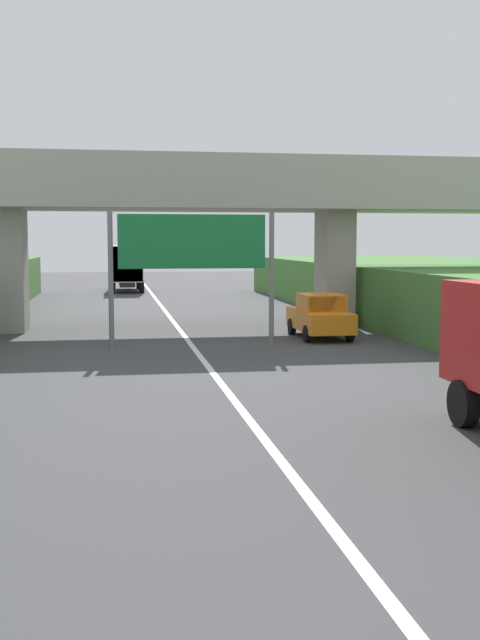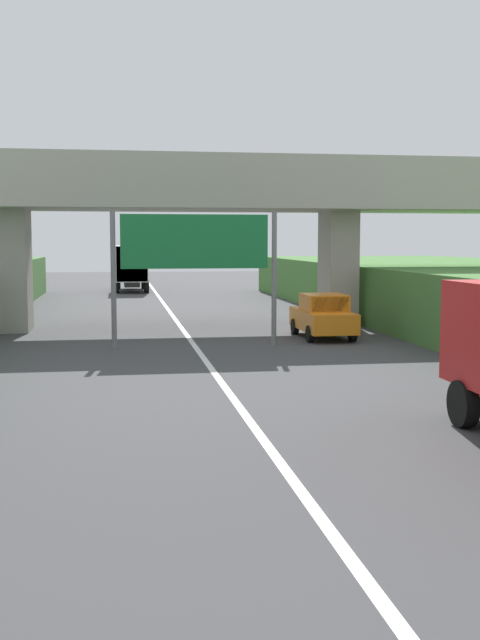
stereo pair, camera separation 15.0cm
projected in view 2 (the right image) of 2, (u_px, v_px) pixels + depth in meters
name	position (u px, v px, depth m)	size (l,w,h in m)	color
lane_centre_stripe	(199.00, 351.00, 26.53)	(0.20, 98.70, 0.01)	white
overpass_bridge	(181.00, 202.00, 33.19)	(40.00, 4.80, 7.29)	#ADA89E
overhead_highway_sign	(195.00, 249.00, 27.28)	(5.88, 0.18, 4.79)	slate
truck_white	(131.00, 266.00, 58.47)	(2.44, 7.30, 3.44)	black
car_orange	(323.00, 316.00, 30.13)	(1.86, 4.10, 1.72)	orange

